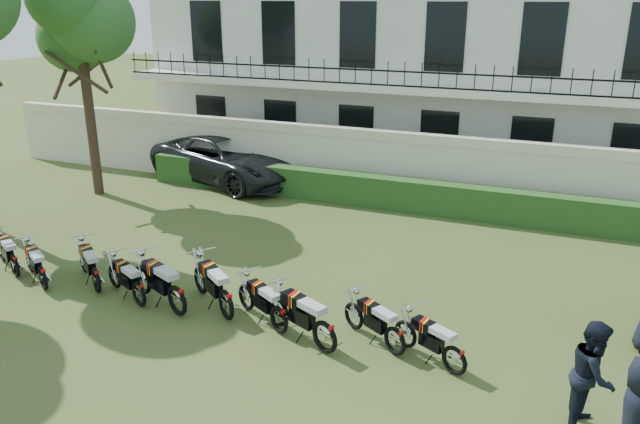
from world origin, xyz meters
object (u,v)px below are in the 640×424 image
(motorcycle_1, at_px, (42,273))
(suv, at_px, (228,159))
(motorcycle_3, at_px, (139,288))
(officer_1, at_px, (593,375))
(motorcycle_7, at_px, (325,329))
(motorcycle_9, at_px, (455,354))
(motorcycle_0, at_px, (14,260))
(officer_0, at_px, (638,416))
(motorcycle_2, at_px, (96,274))
(motorcycle_6, at_px, (279,313))
(motorcycle_5, at_px, (226,298))
(motorcycle_4, at_px, (177,293))
(tree_west_near, at_px, (78,12))
(motorcycle_8, at_px, (395,334))

(motorcycle_1, relative_size, suv, 0.26)
(motorcycle_3, bearing_deg, officer_1, -67.58)
(motorcycle_1, relative_size, motorcycle_7, 0.83)
(motorcycle_9, bearing_deg, motorcycle_0, 117.97)
(motorcycle_7, xyz_separation_m, officer_0, (5.11, -1.21, 0.39))
(motorcycle_2, relative_size, motorcycle_6, 0.98)
(motorcycle_7, height_order, officer_1, officer_1)
(motorcycle_0, bearing_deg, motorcycle_5, -60.48)
(motorcycle_2, height_order, motorcycle_9, motorcycle_2)
(motorcycle_2, bearing_deg, motorcycle_7, -57.79)
(motorcycle_4, height_order, motorcycle_6, motorcycle_4)
(motorcycle_4, relative_size, motorcycle_7, 1.03)
(motorcycle_3, bearing_deg, motorcycle_0, 114.46)
(motorcycle_2, distance_m, motorcycle_6, 4.58)
(motorcycle_2, relative_size, motorcycle_5, 0.91)
(motorcycle_2, xyz_separation_m, motorcycle_3, (1.30, -0.18, -0.03))
(motorcycle_2, distance_m, officer_0, 10.93)
(tree_west_near, height_order, officer_0, tree_west_near)
(motorcycle_1, distance_m, motorcycle_2, 1.27)
(motorcycle_5, distance_m, motorcycle_9, 4.74)
(motorcycle_2, xyz_separation_m, officer_0, (10.81, -1.62, 0.43))
(motorcycle_2, bearing_deg, suv, 47.66)
(motorcycle_3, height_order, motorcycle_6, motorcycle_6)
(motorcycle_8, bearing_deg, motorcycle_7, 140.95)
(motorcycle_2, height_order, motorcycle_6, motorcycle_2)
(motorcycle_4, relative_size, officer_0, 1.08)
(motorcycle_4, relative_size, motorcycle_5, 1.14)
(motorcycle_4, distance_m, officer_0, 8.63)
(motorcycle_8, xyz_separation_m, officer_0, (3.88, -1.64, 0.46))
(motorcycle_7, bearing_deg, motorcycle_9, -59.71)
(motorcycle_4, height_order, officer_0, officer_0)
(motorcycle_1, xyz_separation_m, motorcycle_7, (6.91, -0.06, 0.06))
(tree_west_near, height_order, motorcycle_1, tree_west_near)
(motorcycle_5, xyz_separation_m, officer_1, (6.90, -0.79, 0.39))
(tree_west_near, height_order, motorcycle_8, tree_west_near)
(motorcycle_8, xyz_separation_m, suv, (-8.74, 9.00, 0.39))
(suv, bearing_deg, motorcycle_1, -159.74)
(motorcycle_4, bearing_deg, officer_1, -70.40)
(motorcycle_9, relative_size, officer_1, 0.86)
(officer_0, bearing_deg, motorcycle_4, 71.73)
(tree_west_near, xyz_separation_m, motorcycle_7, (10.81, -6.47, -5.38))
(tree_west_near, distance_m, motorcycle_0, 8.64)
(motorcycle_7, height_order, officer_0, officer_0)
(officer_1, bearing_deg, motorcycle_8, 82.88)
(motorcycle_4, xyz_separation_m, motorcycle_6, (2.28, 0.15, -0.07))
(suv, height_order, officer_1, officer_1)
(motorcycle_0, xyz_separation_m, motorcycle_3, (3.67, -0.11, -0.00))
(suv, bearing_deg, officer_0, -113.50)
(motorcycle_0, height_order, motorcycle_7, motorcycle_7)
(motorcycle_1, height_order, motorcycle_4, motorcycle_4)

